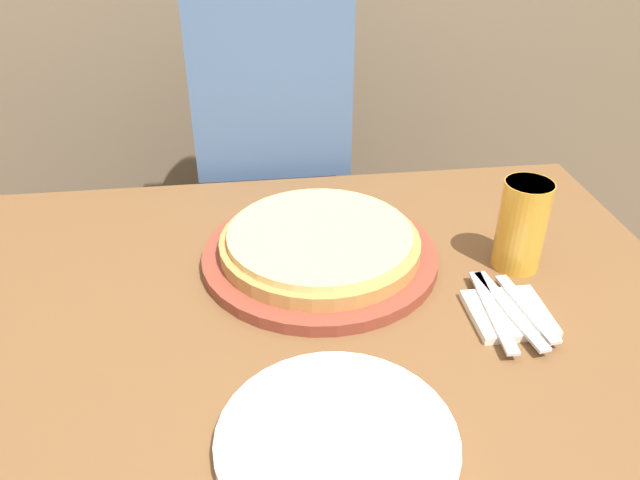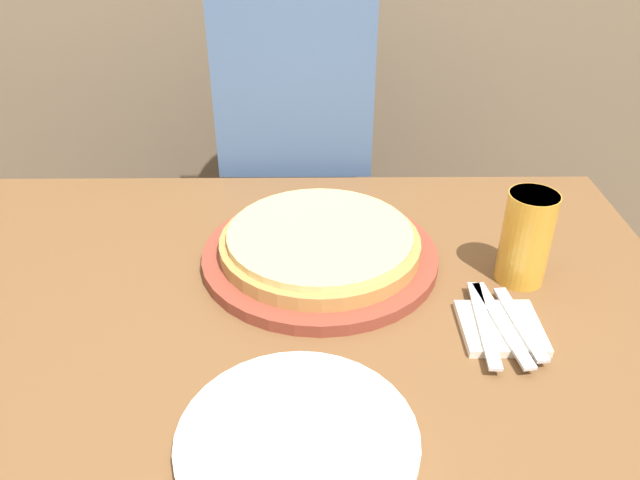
{
  "view_description": "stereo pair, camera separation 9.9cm",
  "coord_description": "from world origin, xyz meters",
  "px_view_note": "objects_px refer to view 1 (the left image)",
  "views": [
    {
      "loc": [
        -0.03,
        -0.7,
        1.29
      ],
      "look_at": [
        0.07,
        0.13,
        0.76
      ],
      "focal_mm": 35.0,
      "sensor_mm": 36.0,
      "label": 1
    },
    {
      "loc": [
        0.07,
        -0.71,
        1.29
      ],
      "look_at": [
        0.07,
        0.13,
        0.76
      ],
      "focal_mm": 35.0,
      "sensor_mm": 36.0,
      "label": 2
    }
  ],
  "objects_px": {
    "pizza_on_board": "(320,248)",
    "beer_glass": "(522,222)",
    "dinner_plate": "(337,441)",
    "diner_person": "(274,184)",
    "dinner_knife": "(510,309)",
    "spoon": "(526,308)",
    "fork": "(493,310)"
  },
  "relations": [
    {
      "from": "pizza_on_board",
      "to": "beer_glass",
      "type": "relative_size",
      "value": 2.57
    },
    {
      "from": "beer_glass",
      "to": "dinner_plate",
      "type": "distance_m",
      "value": 0.47
    },
    {
      "from": "dinner_plate",
      "to": "diner_person",
      "type": "height_order",
      "value": "diner_person"
    },
    {
      "from": "dinner_knife",
      "to": "spoon",
      "type": "relative_size",
      "value": 1.17
    },
    {
      "from": "fork",
      "to": "dinner_knife",
      "type": "xyz_separation_m",
      "value": [
        0.03,
        0.0,
        0.0
      ]
    },
    {
      "from": "diner_person",
      "to": "dinner_knife",
      "type": "bearing_deg",
      "value": -64.42
    },
    {
      "from": "fork",
      "to": "diner_person",
      "type": "xyz_separation_m",
      "value": [
        -0.27,
        0.62,
        -0.1
      ]
    },
    {
      "from": "dinner_plate",
      "to": "beer_glass",
      "type": "bearing_deg",
      "value": 43.53
    },
    {
      "from": "dinner_plate",
      "to": "diner_person",
      "type": "xyz_separation_m",
      "value": [
        -0.02,
        0.82,
        -0.09
      ]
    },
    {
      "from": "pizza_on_board",
      "to": "spoon",
      "type": "bearing_deg",
      "value": -32.8
    },
    {
      "from": "pizza_on_board",
      "to": "dinner_plate",
      "type": "distance_m",
      "value": 0.37
    },
    {
      "from": "pizza_on_board",
      "to": "spoon",
      "type": "relative_size",
      "value": 2.41
    },
    {
      "from": "pizza_on_board",
      "to": "diner_person",
      "type": "relative_size",
      "value": 0.29
    },
    {
      "from": "beer_glass",
      "to": "diner_person",
      "type": "bearing_deg",
      "value": 125.74
    },
    {
      "from": "fork",
      "to": "dinner_plate",
      "type": "bearing_deg",
      "value": -142.35
    },
    {
      "from": "dinner_plate",
      "to": "spoon",
      "type": "bearing_deg",
      "value": 32.78
    },
    {
      "from": "beer_glass",
      "to": "dinner_knife",
      "type": "bearing_deg",
      "value": -115.44
    },
    {
      "from": "pizza_on_board",
      "to": "beer_glass",
      "type": "xyz_separation_m",
      "value": [
        0.31,
        -0.05,
        0.06
      ]
    },
    {
      "from": "dinner_knife",
      "to": "diner_person",
      "type": "height_order",
      "value": "diner_person"
    },
    {
      "from": "beer_glass",
      "to": "fork",
      "type": "xyz_separation_m",
      "value": [
        -0.08,
        -0.13,
        -0.07
      ]
    },
    {
      "from": "beer_glass",
      "to": "dinner_plate",
      "type": "relative_size",
      "value": 0.54
    },
    {
      "from": "beer_glass",
      "to": "spoon",
      "type": "distance_m",
      "value": 0.15
    },
    {
      "from": "pizza_on_board",
      "to": "dinner_knife",
      "type": "relative_size",
      "value": 2.06
    },
    {
      "from": "pizza_on_board",
      "to": "diner_person",
      "type": "distance_m",
      "value": 0.46
    },
    {
      "from": "fork",
      "to": "diner_person",
      "type": "height_order",
      "value": "diner_person"
    },
    {
      "from": "dinner_plate",
      "to": "fork",
      "type": "bearing_deg",
      "value": 37.65
    },
    {
      "from": "pizza_on_board",
      "to": "fork",
      "type": "distance_m",
      "value": 0.29
    },
    {
      "from": "dinner_knife",
      "to": "beer_glass",
      "type": "bearing_deg",
      "value": 64.56
    },
    {
      "from": "spoon",
      "to": "diner_person",
      "type": "relative_size",
      "value": 0.12
    },
    {
      "from": "fork",
      "to": "diner_person",
      "type": "bearing_deg",
      "value": 113.69
    },
    {
      "from": "beer_glass",
      "to": "diner_person",
      "type": "relative_size",
      "value": 0.11
    },
    {
      "from": "fork",
      "to": "spoon",
      "type": "xyz_separation_m",
      "value": [
        0.05,
        0.0,
        0.0
      ]
    }
  ]
}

